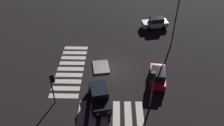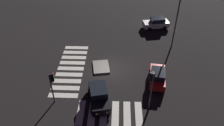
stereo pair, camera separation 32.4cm
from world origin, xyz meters
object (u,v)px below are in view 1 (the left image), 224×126
Objects in this scene: traffic_island at (101,67)px; traffic_light_east at (52,81)px; traffic_light_north at (152,81)px; street_lamp at (178,8)px; car_white at (155,23)px; car_black at (100,96)px; car_red at (158,76)px.

traffic_island is 0.77× the size of traffic_light_east.
traffic_light_east is 9.58m from traffic_light_north.
traffic_island is at bearing -61.50° from street_lamp.
car_white is 0.91× the size of traffic_light_north.
car_white is 17.03m from traffic_light_north.
street_lamp is at bearing -5.33° from traffic_light_east.
street_lamp reaches higher than car_black.
car_black is 15.15m from street_lamp.
street_lamp reaches higher than car_white.
traffic_light_east reaches higher than traffic_island.
traffic_island is 13.06m from car_white.
car_white is 0.49× the size of street_lamp.
car_black is at bearing -40.64° from street_lamp.
traffic_light_north reaches higher than traffic_island.
traffic_light_east reaches higher than car_red.
car_red is 4.84m from traffic_light_north.
traffic_island is 12.25m from street_lamp.
traffic_light_north is at bearing 70.16° from car_white.
traffic_island is at bearing 6.74° from traffic_light_north.
traffic_island is at bearing 76.94° from car_red.
traffic_light_east is (16.10, -12.24, 1.98)m from car_white.
traffic_light_east reaches higher than car_black.
car_white is 12.85m from car_red.
car_black is 17.83m from car_white.
traffic_light_north reaches higher than car_red.
traffic_island is 0.34× the size of street_lamp.
car_white reaches higher than traffic_island.
traffic_island is 8.83m from traffic_light_north.
street_lamp is at bearing 126.86° from car_black.
traffic_light_north is (0.55, 5.03, 2.55)m from car_black.
traffic_light_north is at bearing 167.92° from car_red.
traffic_island is 0.63× the size of traffic_light_north.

